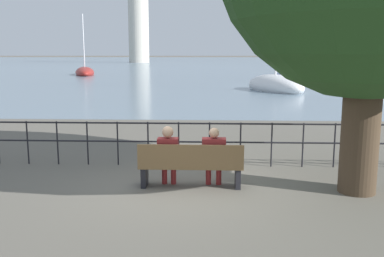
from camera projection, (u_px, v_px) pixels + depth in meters
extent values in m
plane|color=#605B51|center=(191.00, 186.00, 8.61)|extent=(1000.00, 1000.00, 0.00)
cube|color=slate|center=(210.00, 60.00, 164.75)|extent=(600.00, 300.00, 0.01)
cylinder|color=#423323|center=(361.00, 124.00, 8.04)|extent=(0.71, 0.71, 2.65)
cube|color=brown|center=(191.00, 166.00, 8.54)|extent=(2.07, 0.45, 0.05)
cube|color=brown|center=(190.00, 156.00, 8.29)|extent=(2.07, 0.04, 0.45)
cube|color=black|center=(145.00, 176.00, 8.62)|extent=(0.10, 0.41, 0.40)
cube|color=black|center=(238.00, 177.00, 8.54)|extent=(0.10, 0.41, 0.40)
cylinder|color=maroon|center=(165.00, 173.00, 8.75)|extent=(0.11, 0.11, 0.45)
cylinder|color=maroon|center=(174.00, 173.00, 8.74)|extent=(0.11, 0.11, 0.45)
cube|color=maroon|center=(168.00, 161.00, 8.61)|extent=(0.35, 0.26, 0.14)
cube|color=maroon|center=(168.00, 151.00, 8.49)|extent=(0.41, 0.24, 0.54)
sphere|color=tan|center=(168.00, 132.00, 8.42)|extent=(0.23, 0.23, 0.23)
cylinder|color=maroon|center=(208.00, 174.00, 8.71)|extent=(0.11, 0.11, 0.45)
cylinder|color=maroon|center=(219.00, 174.00, 8.70)|extent=(0.11, 0.11, 0.45)
cube|color=maroon|center=(214.00, 162.00, 8.57)|extent=(0.40, 0.26, 0.14)
cube|color=maroon|center=(214.00, 152.00, 8.45)|extent=(0.47, 0.24, 0.55)
sphere|color=tan|center=(214.00, 133.00, 8.38)|extent=(0.20, 0.20, 0.20)
cylinder|color=black|center=(28.00, 143.00, 10.29)|extent=(0.04, 0.04, 1.05)
cylinder|color=black|center=(57.00, 143.00, 10.26)|extent=(0.04, 0.04, 1.05)
cylinder|color=black|center=(88.00, 143.00, 10.22)|extent=(0.04, 0.04, 1.05)
cylinder|color=black|center=(118.00, 143.00, 10.19)|extent=(0.04, 0.04, 1.05)
cylinder|color=black|center=(148.00, 144.00, 10.16)|extent=(0.04, 0.04, 1.05)
cylinder|color=black|center=(179.00, 144.00, 10.13)|extent=(0.04, 0.04, 1.05)
cylinder|color=black|center=(209.00, 144.00, 10.10)|extent=(0.04, 0.04, 1.05)
cylinder|color=black|center=(240.00, 145.00, 10.07)|extent=(0.04, 0.04, 1.05)
cylinder|color=black|center=(272.00, 145.00, 10.04)|extent=(0.04, 0.04, 1.05)
cylinder|color=black|center=(303.00, 145.00, 10.01)|extent=(0.04, 0.04, 1.05)
cylinder|color=black|center=(334.00, 145.00, 9.98)|extent=(0.04, 0.04, 1.05)
cylinder|color=black|center=(366.00, 146.00, 9.94)|extent=(0.04, 0.04, 1.05)
cylinder|color=black|center=(194.00, 123.00, 10.03)|extent=(12.41, 0.04, 0.04)
cylinder|color=black|center=(194.00, 142.00, 10.11)|extent=(12.41, 0.04, 0.04)
ellipsoid|color=maroon|center=(85.00, 73.00, 53.33)|extent=(4.58, 8.38, 1.43)
cylinder|color=silver|center=(83.00, 42.00, 52.68)|extent=(0.14, 0.14, 6.71)
ellipsoid|color=navy|center=(284.00, 78.00, 42.58)|extent=(3.65, 8.41, 1.07)
cylinder|color=silver|center=(287.00, 17.00, 41.55)|extent=(0.14, 0.14, 11.30)
ellipsoid|color=white|center=(275.00, 86.00, 30.54)|extent=(4.83, 6.74, 1.68)
cylinder|color=silver|center=(278.00, 10.00, 29.62)|extent=(0.14, 0.14, 9.57)
cylinder|color=beige|center=(139.00, 28.00, 124.70)|extent=(5.92, 5.92, 20.05)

